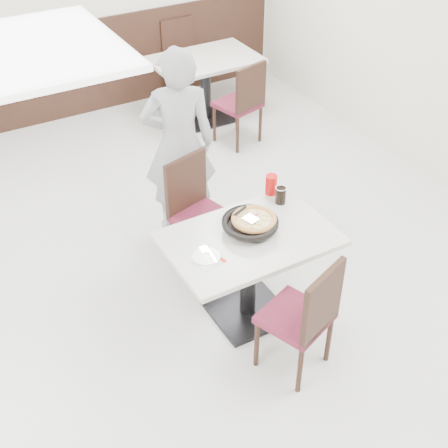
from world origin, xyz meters
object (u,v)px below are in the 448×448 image
side_plate (206,256)px  cola_glass (281,196)px  red_cup (271,185)px  bg_chair_right_far (185,61)px  pizza_pan (250,226)px  diner_person (179,144)px  pizza (254,221)px  bg_chair_right_near (238,102)px  bg_table_right (206,89)px  chair_near (295,315)px  main_table (248,276)px  chair_far (203,216)px

side_plate → cola_glass: size_ratio=1.53×
red_cup → bg_chair_right_far: (0.90, 3.28, -0.35)m
pizza_pan → diner_person: diner_person is taller
pizza → diner_person: bearing=90.5°
side_plate → bg_chair_right_near: bg_chair_right_near is taller
bg_table_right → bg_chair_right_near: bg_chair_right_near is taller
chair_near → cola_glass: bearing=42.9°
main_table → diner_person: diner_person is taller
chair_far → bg_chair_right_near: (1.32, 1.65, 0.00)m
chair_near → bg_chair_right_near: same height
bg_chair_right_far → pizza: bearing=70.4°
chair_near → bg_table_right: (1.27, 3.61, -0.10)m
cola_glass → diner_person: diner_person is taller
main_table → cola_glass: size_ratio=9.23×
pizza_pan → main_table: bearing=-123.4°
red_cup → bg_chair_right_near: 2.20m
red_cup → pizza_pan: bearing=-140.3°
pizza → bg_chair_right_near: bearing=61.7°
cola_glass → bg_table_right: cola_glass is taller
diner_person → bg_chair_right_far: size_ratio=1.80×
cola_glass → bg_chair_right_far: 3.56m
main_table → bg_chair_right_near: bg_chair_right_near is taller
pizza → bg_table_right: 3.22m
chair_far → diner_person: size_ratio=0.55×
side_plate → diner_person: diner_person is taller
chair_near → cola_glass: chair_near is taller
bg_chair_right_near → bg_chair_right_far: size_ratio=1.00×
chair_far → red_cup: chair_far is taller
chair_near → cola_glass: size_ratio=7.31×
diner_person → pizza: bearing=111.6°
chair_near → bg_table_right: size_ratio=0.79×
diner_person → side_plate: bearing=92.3°
chair_near → diner_person: 1.88m
chair_near → bg_table_right: 3.83m
bg_chair_right_far → diner_person: bearing=61.9°
main_table → pizza: pizza is taller
main_table → bg_chair_right_near: bearing=60.9°
cola_glass → bg_chair_right_near: size_ratio=0.14×
red_cup → bg_chair_right_far: bg_chair_right_far is taller
bg_table_right → bg_chair_right_far: (0.06, 0.64, 0.10)m
cola_glass → bg_chair_right_far: (0.91, 3.42, -0.34)m
pizza → bg_chair_right_near: size_ratio=0.30×
side_plate → main_table: bearing=7.2°
bg_chair_right_far → pizza_pan: bearing=69.9°
diner_person → bg_table_right: size_ratio=1.43×
pizza_pan → bg_chair_right_far: size_ratio=0.38×
bg_table_right → pizza_pan: bearing=-112.6°
cola_glass → red_cup: bearing=87.0°
side_plate → chair_near: bearing=-54.1°
pizza_pan → cola_glass: size_ratio=2.75×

